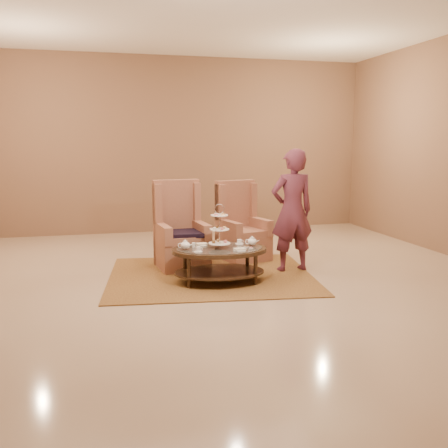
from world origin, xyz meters
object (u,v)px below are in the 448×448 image
object	(u,v)px
person	(292,211)
tea_table	(219,254)
armchair_left	(180,238)
armchair_right	(241,233)

from	to	relation	value
person	tea_table	bearing A→B (deg)	13.29
armchair_left	armchair_right	world-z (taller)	armchair_left
armchair_right	person	xyz separation A→B (m)	(0.49, -0.89, 0.45)
tea_table	armchair_left	xyz separation A→B (m)	(-0.37, 0.94, 0.05)
armchair_left	armchair_right	bearing A→B (deg)	9.23
armchair_left	armchair_right	xyz separation A→B (m)	(1.00, 0.29, -0.02)
armchair_right	person	world-z (taller)	person
tea_table	person	bearing A→B (deg)	20.05
tea_table	person	world-z (taller)	person
armchair_left	armchair_right	size ratio (longest dim) A/B	1.04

